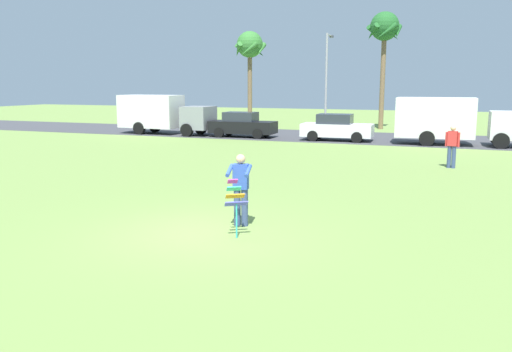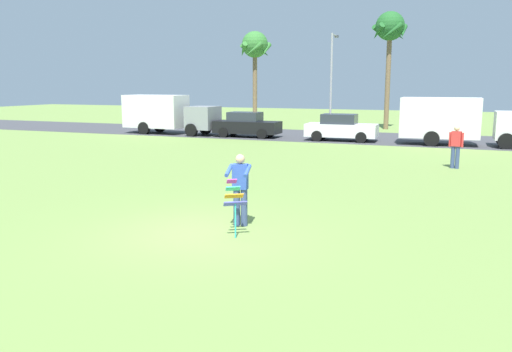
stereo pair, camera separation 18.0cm
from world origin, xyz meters
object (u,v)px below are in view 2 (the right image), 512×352
Objects in this scene: parked_truck_grey_van at (166,113)px; person_walker_near at (456,145)px; kite_held at (234,199)px; person_kite_flyer at (240,187)px; palm_tree_right_near at (390,31)px; parked_car_white at (341,128)px; parked_truck_white_box at (456,120)px; palm_tree_left_near at (255,48)px; parked_car_black at (247,125)px; streetlight_pole at (332,75)px.

person_walker_near is (18.69, -8.59, -0.48)m from parked_truck_grey_van.
kite_held is 12.81m from person_walker_near.
kite_held is at bearing -109.72° from person_walker_near.
palm_tree_right_near is at bearing 91.56° from person_kite_flyer.
parked_car_white is at bearing 96.37° from kite_held.
person_kite_flyer is 0.20× the size of palm_tree_right_near.
kite_held is at bearing -55.16° from parked_truck_grey_van.
palm_tree_left_near reaches higher than parked_truck_white_box.
kite_held is 32.50m from palm_tree_left_near.
parked_car_white is (-2.09, 19.82, -0.18)m from person_kite_flyer.
kite_held is at bearing -75.48° from person_kite_flyer.
parked_car_black is 0.56× the size of palm_tree_left_near.
parked_truck_grey_van is at bearing 124.84° from kite_held.
streetlight_pole reaches higher than parked_truck_white_box.
palm_tree_left_near is at bearing 135.14° from parked_car_white.
parked_car_white is at bearing -0.00° from parked_car_black.
parked_truck_grey_van reaches higher than parked_car_black.
parked_truck_white_box is (4.30, 19.82, 0.46)m from person_kite_flyer.
parked_car_black is 15.37m from person_walker_near.
parked_truck_grey_van and parked_truck_white_box have the same top height.
streetlight_pole reaches higher than parked_truck_grey_van.
parked_car_black is 12.52m from parked_truck_white_box.
palm_tree_left_near reaches higher than person_kite_flyer.
streetlight_pole is at bearing 37.73° from parked_truck_grey_van.
parked_truck_grey_van is 20.58m from person_walker_near.
palm_tree_left_near is at bearing 111.19° from kite_held.
parked_truck_grey_van is at bearing 155.31° from person_walker_near.
palm_tree_right_near is (1.29, 9.44, 6.39)m from parked_car_white.
kite_held is 0.17× the size of palm_tree_left_near.
parked_car_black is at bearing -116.15° from streetlight_pole.
kite_held is 20.78m from parked_car_white.
parked_truck_white_box is (6.39, 0.00, 0.64)m from parked_car_white.
parked_truck_grey_van reaches higher than kite_held.
parked_car_white is 10.85m from person_walker_near.
kite_held is 0.18× the size of streetlight_pole.
parked_truck_grey_van is at bearing 180.00° from parked_car_white.
parked_car_black is at bearing 180.00° from parked_car_white.
person_walker_near is at bearing -60.41° from streetlight_pole.
parked_car_black reaches higher than kite_held.
palm_tree_left_near is 4.36× the size of person_walker_near.
person_walker_near is (6.63, -8.59, 0.16)m from parked_car_white.
parked_car_black is 11.17m from palm_tree_left_near.
parked_car_black is 8.88m from streetlight_pole.
parked_truck_white_box is at bearing -30.51° from palm_tree_left_near.
person_kite_flyer is 0.41× the size of parked_car_white.
palm_tree_left_near is (-11.37, 29.06, 5.25)m from person_kite_flyer.
streetlight_pole is at bearing 99.50° from person_kite_flyer.
person_walker_near is (12.74, -8.59, 0.16)m from parked_car_black.
parked_truck_white_box is (4.08, 20.65, 0.55)m from kite_held.
parked_car_white is 8.46m from streetlight_pole.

